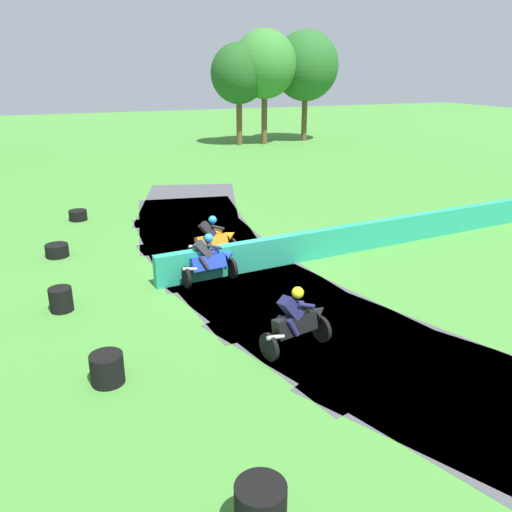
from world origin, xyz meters
TOP-DOWN VIEW (x-y plane):
  - ground_plane at (0.00, 0.00)m, footprint 120.00×120.00m
  - track_asphalt at (0.83, 0.07)m, footprint 8.38×25.57m
  - safety_barrier at (5.04, 0.44)m, footprint 14.84×1.60m
  - motorcycle_lead_orange at (-0.16, 1.44)m, footprint 1.68×0.91m
  - motorcycle_chase_blue at (-0.81, -0.29)m, footprint 1.67×0.95m
  - motorcycle_trailing_black at (-0.21, -4.58)m, footprint 1.68×0.99m
  - tire_stack_near at (-3.81, 7.58)m, footprint 0.69×0.69m
  - tire_stack_mid_a at (-4.75, 3.46)m, footprint 0.72×0.72m
  - tire_stack_mid_b at (-4.81, -0.74)m, footprint 0.56×0.56m
  - tire_stack_far at (-4.14, -4.40)m, footprint 0.64×0.64m
  - tire_stack_extra_a at (-2.76, -8.70)m, footprint 0.68×0.68m
  - tree_far_left at (9.42, 24.99)m, footprint 4.19×4.19m
  - tree_behind_barrier at (11.38, 24.71)m, footprint 4.76×4.76m
  - tree_distant at (15.14, 25.28)m, footprint 5.08×5.08m

SIDE VIEW (x-z plane):
  - ground_plane at x=0.00m, z-range 0.00..0.00m
  - track_asphalt at x=0.83m, z-range 0.00..0.01m
  - tire_stack_near at x=-3.81m, z-range 0.00..0.40m
  - tire_stack_mid_a at x=-4.75m, z-range 0.00..0.40m
  - tire_stack_far at x=-4.14m, z-range 0.00..0.60m
  - tire_stack_mid_b at x=-4.81m, z-range 0.00..0.60m
  - tire_stack_extra_a at x=-2.76m, z-range 0.00..0.80m
  - safety_barrier at x=5.04m, z-range 0.00..0.90m
  - motorcycle_chase_blue at x=-0.81m, z-range -0.08..1.34m
  - motorcycle_lead_orange at x=-0.16m, z-range -0.08..1.35m
  - motorcycle_trailing_black at x=-0.21m, z-range -0.06..1.37m
  - tree_far_left at x=9.42m, z-range 1.49..8.92m
  - tree_distant at x=15.14m, z-range 1.53..9.97m
  - tree_behind_barrier at x=11.38m, z-range 1.67..10.06m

